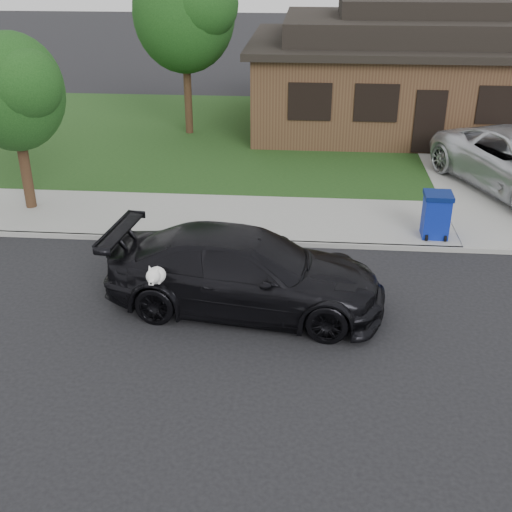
{
  "coord_description": "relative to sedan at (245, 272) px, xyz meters",
  "views": [
    {
      "loc": [
        -0.02,
        -10.59,
        6.64
      ],
      "look_at": [
        -0.95,
        0.64,
        1.1
      ],
      "focal_mm": 45.0,
      "sensor_mm": 36.0,
      "label": 1
    }
  ],
  "objects": [
    {
      "name": "driveway",
      "position": [
        7.15,
        9.46,
        -0.73
      ],
      "size": [
        4.5,
        13.0,
        0.14
      ],
      "primitive_type": "cube",
      "color": "gray",
      "rests_on": "ground"
    },
    {
      "name": "ground",
      "position": [
        1.15,
        -0.54,
        -0.8
      ],
      "size": [
        120.0,
        120.0,
        0.0
      ],
      "primitive_type": "plane",
      "color": "black",
      "rests_on": "ground"
    },
    {
      "name": "recycling_bin",
      "position": [
        4.31,
        3.58,
        -0.11
      ],
      "size": [
        0.69,
        0.73,
        1.11
      ],
      "rotation": [
        0.0,
        0.0,
        -0.04
      ],
      "color": "#0D2296",
      "rests_on": "sidewalk"
    },
    {
      "name": "tree_0",
      "position": [
        -3.18,
        12.34,
        3.68
      ],
      "size": [
        3.78,
        3.6,
        6.34
      ],
      "color": "#332114",
      "rests_on": "ground"
    },
    {
      "name": "sidewalk",
      "position": [
        1.15,
        4.46,
        -0.74
      ],
      "size": [
        60.0,
        3.0,
        0.12
      ],
      "primitive_type": "cube",
      "color": "gray",
      "rests_on": "ground"
    },
    {
      "name": "lawn",
      "position": [
        1.15,
        12.46,
        -0.73
      ],
      "size": [
        60.0,
        13.0,
        0.13
      ],
      "primitive_type": "cube",
      "color": "#193814",
      "rests_on": "ground"
    },
    {
      "name": "tree_2",
      "position": [
        -6.23,
        4.57,
        2.47
      ],
      "size": [
        2.73,
        2.6,
        4.59
      ],
      "color": "#332114",
      "rests_on": "ground"
    },
    {
      "name": "sedan",
      "position": [
        0.0,
        0.0,
        0.0
      ],
      "size": [
        5.71,
        2.85,
        1.59
      ],
      "rotation": [
        0.0,
        0.0,
        1.45
      ],
      "color": "black",
      "rests_on": "ground"
    },
    {
      "name": "curb",
      "position": [
        1.15,
        2.96,
        -0.74
      ],
      "size": [
        60.0,
        0.12,
        0.12
      ],
      "primitive_type": "cube",
      "color": "gray",
      "rests_on": "ground"
    },
    {
      "name": "house",
      "position": [
        5.15,
        14.46,
        1.34
      ],
      "size": [
        12.6,
        8.6,
        4.65
      ],
      "color": "#422B1C",
      "rests_on": "ground"
    }
  ]
}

